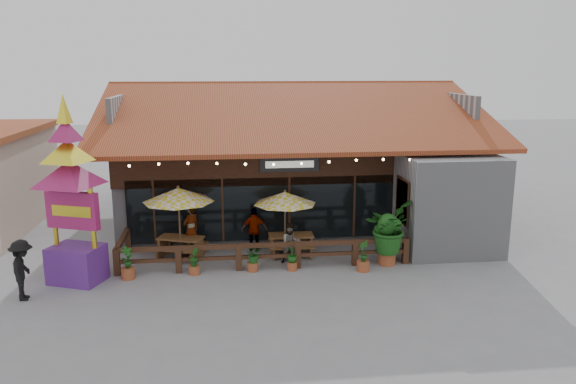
{
  "coord_description": "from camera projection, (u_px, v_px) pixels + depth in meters",
  "views": [
    {
      "loc": [
        -2.98,
        -18.5,
        6.74
      ],
      "look_at": [
        -0.59,
        1.5,
        2.21
      ],
      "focal_mm": 35.0,
      "sensor_mm": 36.0,
      "label": 1
    }
  ],
  "objects": [
    {
      "name": "diner_c",
      "position": [
        255.0,
        230.0,
        20.77
      ],
      "size": [
        0.98,
        0.45,
        1.64
      ],
      "primitive_type": "imported",
      "rotation": [
        0.0,
        0.0,
        3.09
      ],
      "color": "#3C2113",
      "rests_on": "ground"
    },
    {
      "name": "umbrella_left",
      "position": [
        178.0,
        195.0,
        19.58
      ],
      "size": [
        2.6,
        2.6,
        2.68
      ],
      "color": "brown",
      "rests_on": "ground"
    },
    {
      "name": "planter_c",
      "position": [
        253.0,
        256.0,
        18.78
      ],
      "size": [
        0.73,
        0.72,
        0.91
      ],
      "color": "#974A29",
      "rests_on": "ground"
    },
    {
      "name": "pedestrian",
      "position": [
        22.0,
        270.0,
        16.4
      ],
      "size": [
        0.83,
        1.26,
        1.83
      ],
      "primitive_type": "imported",
      "rotation": [
        0.0,
        0.0,
        1.71
      ],
      "color": "black",
      "rests_on": "ground"
    },
    {
      "name": "thai_sign_tower",
      "position": [
        70.0,
        178.0,
        17.24
      ],
      "size": [
        3.06,
        3.06,
        6.38
      ],
      "color": "#5B2485",
      "rests_on": "ground"
    },
    {
      "name": "planter_d",
      "position": [
        292.0,
        259.0,
        18.88
      ],
      "size": [
        0.45,
        0.45,
        0.84
      ],
      "color": "#974A29",
      "rests_on": "ground"
    },
    {
      "name": "restaurant_building",
      "position": [
        293.0,
        167.0,
        25.69
      ],
      "size": [
        15.5,
        14.73,
        6.09
      ],
      "color": "#A6A6AB",
      "rests_on": "ground"
    },
    {
      "name": "planter_a",
      "position": [
        128.0,
        265.0,
        18.11
      ],
      "size": [
        0.47,
        0.45,
        1.1
      ],
      "color": "#974A29",
      "rests_on": "ground"
    },
    {
      "name": "planter_e",
      "position": [
        363.0,
        258.0,
        18.8
      ],
      "size": [
        0.43,
        0.44,
        1.06
      ],
      "color": "#974A29",
      "rests_on": "ground"
    },
    {
      "name": "picnic_table_right",
      "position": [
        291.0,
        241.0,
        20.4
      ],
      "size": [
        1.65,
        1.44,
        0.77
      ],
      "color": "brown",
      "rests_on": "ground"
    },
    {
      "name": "picnic_table_left",
      "position": [
        181.0,
        244.0,
        20.1
      ],
      "size": [
        1.96,
        1.83,
        0.77
      ],
      "color": "brown",
      "rests_on": "ground"
    },
    {
      "name": "patio_railing",
      "position": [
        246.0,
        250.0,
        19.09
      ],
      "size": [
        10.0,
        2.6,
        0.92
      ],
      "color": "#462919",
      "rests_on": "ground"
    },
    {
      "name": "tropical_plant",
      "position": [
        388.0,
        229.0,
        19.26
      ],
      "size": [
        2.06,
        2.12,
        2.23
      ],
      "color": "#974A29",
      "rests_on": "ground"
    },
    {
      "name": "planter_b",
      "position": [
        194.0,
        263.0,
        18.5
      ],
      "size": [
        0.37,
        0.37,
        0.9
      ],
      "color": "#974A29",
      "rests_on": "ground"
    },
    {
      "name": "ground",
      "position": [
        310.0,
        262.0,
        19.74
      ],
      "size": [
        100.0,
        100.0,
        0.0
      ],
      "primitive_type": "plane",
      "color": "gray",
      "rests_on": "ground"
    },
    {
      "name": "diner_b",
      "position": [
        291.0,
        243.0,
        19.53
      ],
      "size": [
        0.75,
        0.61,
        1.44
      ],
      "primitive_type": "imported",
      "rotation": [
        0.0,
        0.0,
        0.09
      ],
      "color": "#3C2113",
      "rests_on": "ground"
    },
    {
      "name": "diner_a",
      "position": [
        191.0,
        230.0,
        20.37
      ],
      "size": [
        0.81,
        0.79,
        1.88
      ],
      "primitive_type": "imported",
      "rotation": [
        0.0,
        0.0,
        3.89
      ],
      "color": "#3C2113",
      "rests_on": "ground"
    },
    {
      "name": "umbrella_right",
      "position": [
        285.0,
        198.0,
        20.1
      ],
      "size": [
        2.5,
        2.5,
        2.42
      ],
      "color": "brown",
      "rests_on": "ground"
    }
  ]
}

